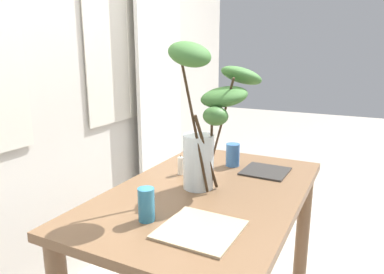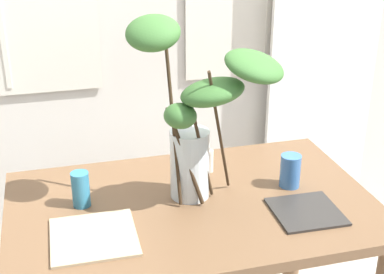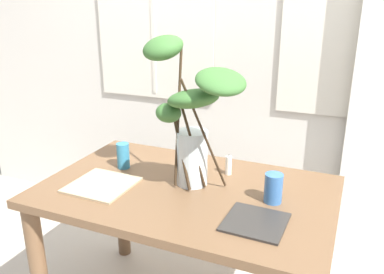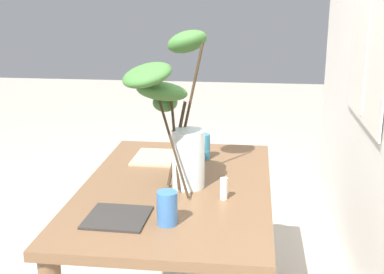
% 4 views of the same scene
% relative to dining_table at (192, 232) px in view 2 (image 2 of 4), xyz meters
% --- Properties ---
extents(curtain_sheer_side, '(0.60, 0.03, 2.44)m').
position_rel_dining_table_xyz_m(curtain_sheer_side, '(0.93, 0.84, 0.59)').
color(curtain_sheer_side, white).
rests_on(curtain_sheer_side, ground).
extents(dining_table, '(1.33, 0.84, 0.76)m').
position_rel_dining_table_xyz_m(dining_table, '(0.00, 0.00, 0.00)').
color(dining_table, brown).
rests_on(dining_table, ground).
extents(vase_with_branches, '(0.56, 0.37, 0.71)m').
position_rel_dining_table_xyz_m(vase_with_branches, '(0.02, 0.00, 0.48)').
color(vase_with_branches, silver).
rests_on(vase_with_branches, dining_table).
extents(drinking_glass_blue_left, '(0.06, 0.06, 0.13)m').
position_rel_dining_table_xyz_m(drinking_glass_blue_left, '(-0.39, 0.08, 0.20)').
color(drinking_glass_blue_left, teal).
rests_on(drinking_glass_blue_left, dining_table).
extents(drinking_glass_blue_right, '(0.08, 0.08, 0.13)m').
position_rel_dining_table_xyz_m(drinking_glass_blue_right, '(0.39, 0.03, 0.19)').
color(drinking_glass_blue_right, '#386BAD').
rests_on(drinking_glass_blue_right, dining_table).
extents(plate_square_left, '(0.28, 0.28, 0.01)m').
position_rel_dining_table_xyz_m(plate_square_left, '(-0.37, -0.14, 0.13)').
color(plate_square_left, tan).
rests_on(plate_square_left, dining_table).
extents(plate_square_right, '(0.24, 0.24, 0.01)m').
position_rel_dining_table_xyz_m(plate_square_right, '(0.37, -0.17, 0.13)').
color(plate_square_right, '#2D2B28').
rests_on(plate_square_right, dining_table).
extents(pillar_candle, '(0.03, 0.03, 0.11)m').
position_rel_dining_table_xyz_m(pillar_candle, '(0.13, 0.22, 0.18)').
color(pillar_candle, silver).
rests_on(pillar_candle, dining_table).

